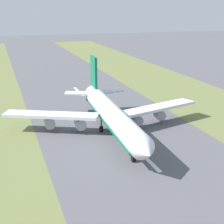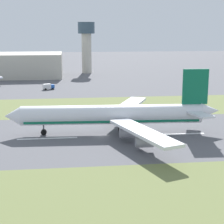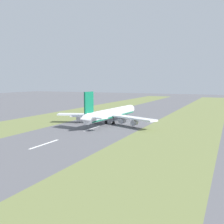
# 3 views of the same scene
# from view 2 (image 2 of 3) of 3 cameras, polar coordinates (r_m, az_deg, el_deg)

# --- Properties ---
(ground_plane) EXTENTS (800.00, 800.00, 0.00)m
(ground_plane) POSITION_cam_2_polar(r_m,az_deg,el_deg) (114.92, -1.68, -3.77)
(ground_plane) COLOR #56565B
(grass_median_west) EXTENTS (40.00, 600.00, 0.01)m
(grass_median_west) POSITION_cam_2_polar(r_m,az_deg,el_deg) (73.18, 1.51, -13.81)
(grass_median_west) COLOR olive
(grass_median_west) RESTS_ON ground
(grass_median_east) EXTENTS (40.00, 600.00, 0.01)m
(grass_median_east) POSITION_cam_2_polar(r_m,az_deg,el_deg) (158.45, -3.12, 0.86)
(grass_median_east) COLOR olive
(grass_median_east) RESTS_ON ground
(centreline_dash_mid) EXTENTS (1.20, 18.00, 0.01)m
(centreline_dash_mid) POSITION_cam_2_polar(r_m,az_deg,el_deg) (119.24, 9.77, -3.33)
(centreline_dash_mid) COLOR silver
(centreline_dash_mid) RESTS_ON ground
(centreline_dash_far) EXTENTS (1.20, 18.00, 0.01)m
(centreline_dash_far) POSITION_cam_2_polar(r_m,az_deg,el_deg) (114.72, -9.83, -3.98)
(centreline_dash_far) COLOR silver
(centreline_dash_far) RESTS_ON ground
(airplane_main_jet) EXTENTS (64.06, 67.19, 20.20)m
(airplane_main_jet) POSITION_cam_2_polar(r_m,az_deg,el_deg) (116.61, 0.93, -0.46)
(airplane_main_jet) COLOR silver
(airplane_main_jet) RESTS_ON ground
(control_tower) EXTENTS (12.00, 12.00, 36.32)m
(control_tower) POSITION_cam_2_polar(r_m,az_deg,el_deg) (273.88, -3.91, 10.61)
(control_tower) COLOR #BCB7A8
(control_tower) RESTS_ON ground
(service_truck) EXTENTS (4.58, 6.37, 3.10)m
(service_truck) POSITION_cam_2_polar(r_m,az_deg,el_deg) (203.97, -9.68, 3.86)
(service_truck) COLOR #1E51B2
(service_truck) RESTS_ON ground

